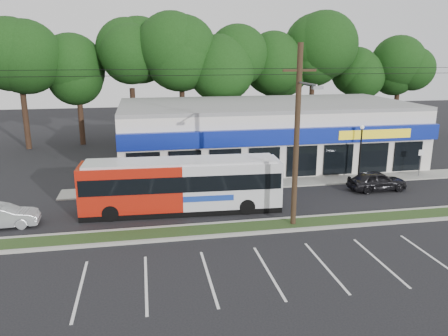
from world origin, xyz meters
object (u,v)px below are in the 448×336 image
metrobus (182,184)px  sign_post (421,158)px  lamp_post (361,146)px  utility_pole (294,131)px  car_silver (1,216)px  pedestrian_a (266,181)px  car_dark (377,181)px  pedestrian_b (254,185)px

metrobus → sign_post: bearing=14.6°
lamp_post → sign_post: lamp_post is taller
utility_pole → car_silver: size_ratio=12.64×
metrobus → pedestrian_a: bearing=24.0°
metrobus → car_dark: (13.98, 1.66, -1.02)m
utility_pole → pedestrian_b: 6.81m
metrobus → lamp_post: bearing=19.6°
car_dark → lamp_post: bearing=-0.3°
car_silver → car_dark: bearing=-87.0°
utility_pole → pedestrian_b: size_ratio=26.23×
metrobus → car_dark: metrobus is taller
sign_post → car_silver: bearing=-170.6°
car_dark → car_silver: 24.30m
car_dark → car_silver: bearing=94.6°
lamp_post → pedestrian_b: size_ratio=2.23×
utility_pole → sign_post: 15.71m
pedestrian_a → pedestrian_b: (-1.05, -0.87, 0.04)m
lamp_post → car_silver: size_ratio=1.07×
metrobus → pedestrian_b: (4.94, 1.50, -0.77)m
lamp_post → sign_post: bearing=-2.6°
lamp_post → pedestrian_a: size_ratio=2.33×
car_dark → car_silver: (-24.18, -2.41, -0.05)m
lamp_post → car_silver: 24.75m
utility_pole → car_silver: utility_pole is taller
car_silver → pedestrian_b: bearing=-84.2°
lamp_post → metrobus: bearing=-162.9°
sign_post → lamp_post: bearing=177.4°
lamp_post → pedestrian_b: 9.58m
metrobus → pedestrian_a: 6.50m
car_silver → pedestrian_a: pedestrian_a is taller
car_dark → pedestrian_b: pedestrian_b is taller
metrobus → car_dark: 14.11m
lamp_post → pedestrian_a: lamp_post is taller
utility_pole → pedestrian_a: utility_pole is taller
utility_pole → metrobus: 7.73m
sign_post → metrobus: (-18.94, -4.08, 0.17)m
car_silver → utility_pole: bearing=-102.7°
lamp_post → pedestrian_a: 8.37m
sign_post → utility_pole: bearing=-149.9°
lamp_post → metrobus: 14.62m
car_dark → pedestrian_b: size_ratio=2.16×
car_dark → car_silver: size_ratio=1.04×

